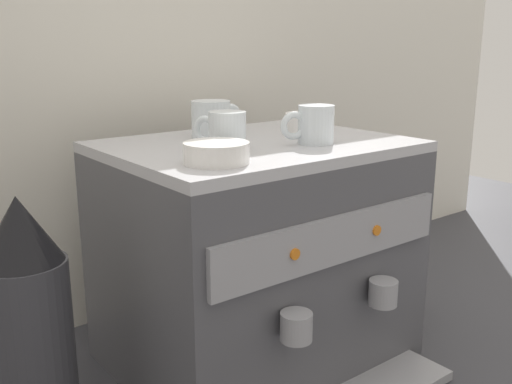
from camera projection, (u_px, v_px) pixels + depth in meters
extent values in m
plane|color=#38383D|center=(256.00, 353.00, 1.30)|extent=(4.00, 4.00, 0.00)
cube|color=silver|center=(162.00, 92.00, 1.45)|extent=(2.80, 0.03, 1.11)
cube|color=#4C4C51|center=(256.00, 257.00, 1.24)|extent=(0.59, 0.45, 0.46)
cube|color=#B7B7BC|center=(256.00, 146.00, 1.18)|extent=(0.59, 0.45, 0.02)
cube|color=#939399|center=(335.00, 240.00, 1.04)|extent=(0.54, 0.01, 0.09)
cylinder|color=orange|center=(295.00, 254.00, 0.97)|extent=(0.02, 0.01, 0.02)
cylinder|color=orange|center=(377.00, 230.00, 1.10)|extent=(0.02, 0.01, 0.02)
cylinder|color=#939399|center=(296.00, 327.00, 0.99)|extent=(0.06, 0.06, 0.05)
cylinder|color=#939399|center=(383.00, 293.00, 1.12)|extent=(0.06, 0.06, 0.05)
cylinder|color=silver|center=(316.00, 124.00, 1.15)|extent=(0.07, 0.07, 0.08)
torus|color=silver|center=(294.00, 126.00, 1.13)|extent=(0.06, 0.03, 0.06)
cylinder|color=silver|center=(211.00, 119.00, 1.22)|extent=(0.08, 0.08, 0.08)
torus|color=silver|center=(230.00, 117.00, 1.25)|extent=(0.06, 0.02, 0.06)
cylinder|color=silver|center=(227.00, 131.00, 1.07)|extent=(0.07, 0.07, 0.07)
torus|color=silver|center=(206.00, 130.00, 1.09)|extent=(0.03, 0.05, 0.05)
cylinder|color=white|center=(307.00, 122.00, 1.32)|extent=(0.10, 0.10, 0.04)
cylinder|color=white|center=(307.00, 129.00, 1.32)|extent=(0.05, 0.05, 0.01)
cylinder|color=white|center=(216.00, 153.00, 0.96)|extent=(0.11, 0.11, 0.04)
cylinder|color=white|center=(217.00, 161.00, 0.97)|extent=(0.06, 0.06, 0.01)
cylinder|color=#333338|center=(32.00, 356.00, 0.97)|extent=(0.14, 0.14, 0.34)
cone|color=black|center=(19.00, 229.00, 0.91)|extent=(0.13, 0.13, 0.11)
cylinder|color=#B7B7BC|center=(398.00, 282.00, 1.53)|extent=(0.08, 0.08, 0.13)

